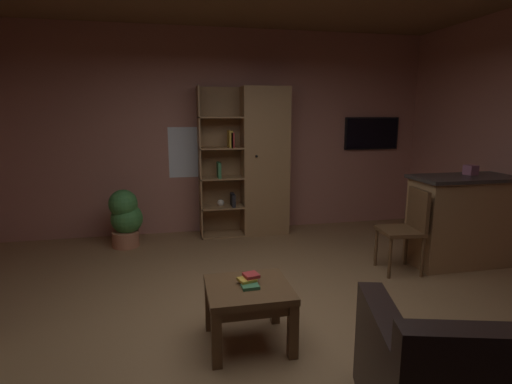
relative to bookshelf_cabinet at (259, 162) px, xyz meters
name	(u,v)px	position (x,y,z in m)	size (l,w,h in m)	color
floor	(266,328)	(-0.51, -2.61, -1.04)	(6.14, 5.70, 0.02)	olive
wall_back	(221,133)	(-0.51, 0.27, 0.41)	(6.26, 0.06, 2.87)	#AD7060
window_pane_back	(195,152)	(-0.88, 0.24, 0.14)	(0.74, 0.01, 0.71)	white
bookshelf_cabinet	(259,162)	(0.00, 0.00, 0.00)	(1.26, 0.41, 2.08)	#997047
kitchen_bar_counter	(470,220)	(2.12, -1.69, -0.51)	(1.40, 0.57, 1.03)	#997047
tissue_box	(471,170)	(2.12, -1.61, 0.05)	(0.12, 0.12, 0.11)	#995972
coffee_table	(249,298)	(-0.68, -2.79, -0.66)	(0.62, 0.58, 0.46)	brown
table_book_0	(250,286)	(-0.68, -2.82, -0.56)	(0.13, 0.11, 0.02)	#387247
table_book_1	(247,280)	(-0.69, -2.75, -0.54)	(0.12, 0.11, 0.02)	gold
table_book_2	(251,275)	(-0.65, -2.73, -0.51)	(0.10, 0.11, 0.03)	#B22D2D
dining_chair	(408,225)	(1.27, -1.76, -0.50)	(0.46, 0.46, 0.92)	brown
potted_floor_plant	(125,217)	(-1.83, -0.24, -0.64)	(0.42, 0.41, 0.75)	#B77051
wall_mounted_tv	(371,133)	(1.83, 0.21, 0.38)	(0.87, 0.06, 0.49)	black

